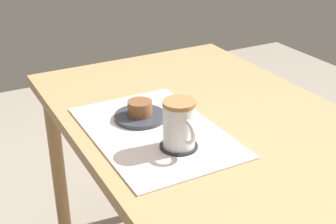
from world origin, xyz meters
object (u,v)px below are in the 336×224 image
(pastry, at_px, (140,108))
(coffee_mug, at_px, (179,124))
(dining_table, at_px, (205,142))
(pastry_plate, at_px, (140,116))

(pastry, relative_size, coffee_mug, 0.57)
(dining_table, xyz_separation_m, coffee_mug, (0.12, -0.16, 0.15))
(dining_table, distance_m, pastry, 0.22)
(pastry_plate, bearing_deg, pastry, 0.00)
(dining_table, xyz_separation_m, pastry, (-0.06, -0.18, 0.12))
(pastry_plate, relative_size, coffee_mug, 1.21)
(pastry_plate, relative_size, pastry, 2.11)
(pastry, height_order, coffee_mug, coffee_mug)
(pastry_plate, height_order, coffee_mug, coffee_mug)
(pastry, bearing_deg, pastry_plate, 0.00)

